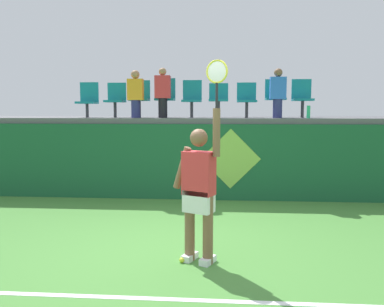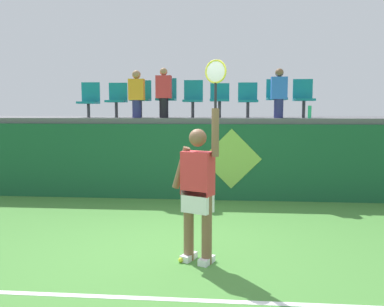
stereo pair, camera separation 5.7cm
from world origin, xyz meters
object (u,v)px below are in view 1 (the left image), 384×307
(stadium_chair_2, at_px, (140,97))
(stadium_chair_8, at_px, (302,96))
(stadium_chair_4, at_px, (192,97))
(spectator_1, at_px, (278,93))
(spectator_2, at_px, (163,92))
(stadium_chair_1, at_px, (116,98))
(stadium_chair_0, at_px, (88,99))
(stadium_chair_7, at_px, (275,96))
(stadium_chair_5, at_px, (219,98))
(tennis_player, at_px, (199,188))
(spectator_0, at_px, (136,93))
(stadium_chair_3, at_px, (165,96))
(tennis_ball, at_px, (182,260))
(water_bottle, at_px, (308,112))
(stadium_chair_6, at_px, (247,98))

(stadium_chair_2, xyz_separation_m, stadium_chair_8, (3.72, 0.00, -0.00))
(stadium_chair_4, height_order, spectator_1, spectator_1)
(spectator_1, bearing_deg, spectator_2, 178.99)
(stadium_chair_1, relative_size, stadium_chair_2, 0.94)
(stadium_chair_0, relative_size, stadium_chair_7, 0.95)
(spectator_2, bearing_deg, stadium_chair_5, 17.87)
(stadium_chair_0, distance_m, spectator_2, 1.89)
(tennis_player, bearing_deg, stadium_chair_4, 95.68)
(stadium_chair_2, height_order, spectator_0, spectator_0)
(tennis_player, xyz_separation_m, stadium_chair_3, (-1.06, 4.45, 1.30))
(tennis_ball, distance_m, stadium_chair_7, 5.28)
(water_bottle, distance_m, spectator_1, 0.78)
(stadium_chair_8, distance_m, spectator_2, 3.15)
(stadium_chair_4, height_order, stadium_chair_6, stadium_chair_4)
(stadium_chair_0, height_order, stadium_chair_2, stadium_chair_2)
(spectator_2, bearing_deg, stadium_chair_7, 9.10)
(stadium_chair_1, height_order, stadium_chair_4, stadium_chair_4)
(stadium_chair_8, relative_size, spectator_0, 0.83)
(stadium_chair_6, xyz_separation_m, spectator_0, (-2.48, -0.46, 0.10))
(stadium_chair_2, bearing_deg, stadium_chair_5, -0.22)
(stadium_chair_6, bearing_deg, stadium_chair_4, 179.75)
(stadium_chair_2, distance_m, stadium_chair_4, 1.22)
(stadium_chair_0, bearing_deg, spectator_0, -20.64)
(tennis_player, bearing_deg, stadium_chair_1, 116.74)
(tennis_ball, height_order, spectator_0, spectator_0)
(stadium_chair_7, bearing_deg, stadium_chair_2, 179.98)
(stadium_chair_0, relative_size, stadium_chair_4, 0.96)
(tennis_ball, xyz_separation_m, stadium_chair_7, (1.67, 4.49, 2.21))
(spectator_0, bearing_deg, stadium_chair_7, 8.46)
(stadium_chair_7, bearing_deg, spectator_2, -170.90)
(tennis_player, distance_m, stadium_chair_4, 4.64)
(stadium_chair_4, relative_size, stadium_chair_8, 0.99)
(tennis_player, height_order, stadium_chair_7, stadium_chair_7)
(stadium_chair_2, height_order, stadium_chair_3, stadium_chair_3)
(water_bottle, height_order, stadium_chair_4, stadium_chair_4)
(tennis_player, xyz_separation_m, stadium_chair_0, (-2.91, 4.45, 1.23))
(spectator_2, bearing_deg, stadium_chair_0, 167.51)
(water_bottle, distance_m, stadium_chair_5, 2.05)
(stadium_chair_1, distance_m, stadium_chair_3, 1.18)
(tennis_ball, bearing_deg, stadium_chair_0, 120.92)
(stadium_chair_4, xyz_separation_m, spectator_2, (-0.62, -0.41, 0.10))
(tennis_player, xyz_separation_m, spectator_2, (-1.06, 4.04, 1.36))
(stadium_chair_1, relative_size, stadium_chair_4, 0.94)
(stadium_chair_1, bearing_deg, stadium_chair_3, 0.25)
(stadium_chair_1, bearing_deg, stadium_chair_5, -0.13)
(water_bottle, distance_m, spectator_0, 3.76)
(stadium_chair_6, xyz_separation_m, spectator_1, (0.64, -0.45, 0.10))
(stadium_chair_1, bearing_deg, spectator_0, -38.86)
(stadium_chair_2, xyz_separation_m, spectator_2, (0.60, -0.40, 0.08))
(stadium_chair_2, relative_size, spectator_0, 0.83)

